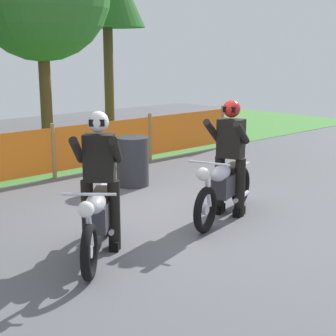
{
  "coord_description": "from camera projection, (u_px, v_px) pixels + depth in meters",
  "views": [
    {
      "loc": [
        -4.8,
        -5.26,
        2.36
      ],
      "look_at": [
        -0.48,
        -0.58,
        0.9
      ],
      "focal_mm": 54.45,
      "sensor_mm": 36.0,
      "label": 1
    }
  ],
  "objects": [
    {
      "name": "motorcycle_trailing",
      "position": [
        224.0,
        188.0,
        7.29
      ],
      "size": [
        1.91,
        0.86,
        0.94
      ],
      "rotation": [
        0.0,
        0.0,
        -2.8
      ],
      "color": "black",
      "rests_on": "ground"
    },
    {
      "name": "rider_lead",
      "position": [
        100.0,
        173.0,
        6.04
      ],
      "size": [
        0.76,
        0.77,
        1.69
      ],
      "rotation": [
        0.0,
        0.0,
        -2.33
      ],
      "color": "black",
      "rests_on": "ground"
    },
    {
      "name": "motorcycle_lead",
      "position": [
        99.0,
        219.0,
        5.95
      ],
      "size": [
        1.42,
        1.48,
        0.92
      ],
      "rotation": [
        0.0,
        0.0,
        -2.33
      ],
      "color": "black",
      "rests_on": "ground"
    },
    {
      "name": "rider_trailing",
      "position": [
        231.0,
        151.0,
        7.37
      ],
      "size": [
        0.77,
        0.67,
        1.69
      ],
      "rotation": [
        0.0,
        0.0,
        -2.8
      ],
      "color": "black",
      "rests_on": "ground"
    },
    {
      "name": "spare_drum",
      "position": [
        133.0,
        161.0,
        9.1
      ],
      "size": [
        0.58,
        0.58,
        0.88
      ],
      "primitive_type": "cylinder",
      "color": "#2D2D33",
      "rests_on": "ground"
    },
    {
      "name": "ground",
      "position": [
        166.0,
        217.0,
        7.47
      ],
      "size": [
        24.0,
        24.0,
        0.02
      ],
      "primitive_type": "cube",
      "color": "#5B5B60"
    },
    {
      "name": "barrier_fence",
      "position": [
        53.0,
        150.0,
        9.59
      ],
      "size": [
        9.68,
        0.08,
        1.05
      ],
      "color": "#997547",
      "rests_on": "ground"
    }
  ]
}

